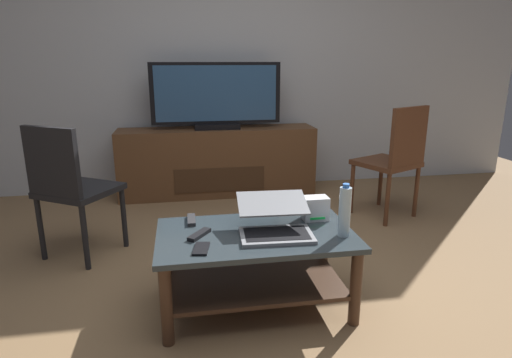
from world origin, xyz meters
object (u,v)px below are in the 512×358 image
object	(u,v)px
television	(216,97)
router_box	(315,208)
laptop	(275,222)
cell_phone	(201,249)
dining_chair	(395,157)
media_cabinet	(218,162)
water_bottle_near	(345,211)
side_chair	(70,185)
tv_remote	(191,220)
soundbar_remote	(199,234)
coffee_table	(256,256)

from	to	relation	value
television	router_box	distance (m)	2.03
laptop	cell_phone	xyz separation A→B (m)	(-0.39, -0.15, -0.05)
dining_chair	media_cabinet	bearing A→B (deg)	146.13
water_bottle_near	cell_phone	size ratio (longest dim) A/B	1.99
side_chair	laptop	size ratio (longest dim) A/B	2.27
television	cell_phone	distance (m)	2.31
media_cabinet	television	size ratio (longest dim) A/B	1.55
laptop	cell_phone	bearing A→B (deg)	-159.64
media_cabinet	router_box	distance (m)	2.01
cell_phone	side_chair	bearing A→B (deg)	140.54
laptop	water_bottle_near	size ratio (longest dim) A/B	1.45
media_cabinet	tv_remote	xyz separation A→B (m)	(-0.31, -1.87, 0.11)
soundbar_remote	laptop	bearing A→B (deg)	33.81
coffee_table	router_box	bearing A→B (deg)	19.81
dining_chair	side_chair	world-z (taller)	dining_chair
side_chair	laptop	world-z (taller)	side_chair
laptop	router_box	xyz separation A→B (m)	(0.27, 0.15, 0.01)
television	soundbar_remote	xyz separation A→B (m)	(-0.27, -2.07, -0.52)
television	coffee_table	bearing A→B (deg)	-89.45
media_cabinet	side_chair	bearing A→B (deg)	-130.03
coffee_table	media_cabinet	distance (m)	2.09
coffee_table	water_bottle_near	size ratio (longest dim) A/B	3.70
television	router_box	size ratio (longest dim) A/B	8.67
side_chair	water_bottle_near	bearing A→B (deg)	-30.87
television	water_bottle_near	xyz separation A→B (m)	(0.46, -2.19, -0.40)
television	dining_chair	world-z (taller)	television
media_cabinet	laptop	bearing A→B (deg)	-86.79
coffee_table	tv_remote	size ratio (longest dim) A/B	6.45
router_box	water_bottle_near	size ratio (longest dim) A/B	0.51
water_bottle_near	tv_remote	size ratio (longest dim) A/B	1.74
side_chair	media_cabinet	bearing A→B (deg)	49.97
dining_chair	cell_phone	world-z (taller)	dining_chair
tv_remote	water_bottle_near	bearing A→B (deg)	-23.18
coffee_table	router_box	world-z (taller)	router_box
cell_phone	soundbar_remote	xyz separation A→B (m)	(-0.00, 0.16, 0.01)
side_chair	tv_remote	xyz separation A→B (m)	(0.77, -0.59, -0.07)
coffee_table	laptop	bearing A→B (deg)	-9.99
side_chair	cell_phone	xyz separation A→B (m)	(0.81, -0.97, -0.08)
soundbar_remote	water_bottle_near	bearing A→B (deg)	27.12
laptop	soundbar_remote	world-z (taller)	laptop
router_box	water_bottle_near	bearing A→B (deg)	-73.49
television	water_bottle_near	size ratio (longest dim) A/B	4.43
router_box	soundbar_remote	xyz separation A→B (m)	(-0.66, -0.13, -0.06)
side_chair	cell_phone	distance (m)	1.26
router_box	soundbar_remote	world-z (taller)	router_box
laptop	water_bottle_near	bearing A→B (deg)	-16.50
dining_chair	side_chair	distance (m)	2.50
laptop	dining_chair	bearing A→B (deg)	42.51
router_box	cell_phone	size ratio (longest dim) A/B	1.02
television	media_cabinet	bearing A→B (deg)	90.00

